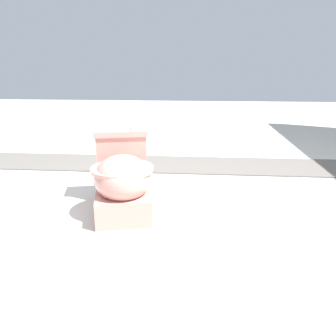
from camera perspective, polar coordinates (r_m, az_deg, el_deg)
ground_plane at (r=2.14m, az=-3.14°, el=-8.37°), size 14.00×14.00×0.00m
gravel_strip at (r=3.19m, az=8.52°, el=0.45°), size 0.56×8.00×0.01m
toilet at (r=2.17m, az=-7.91°, el=-1.84°), size 0.70×0.50×0.52m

